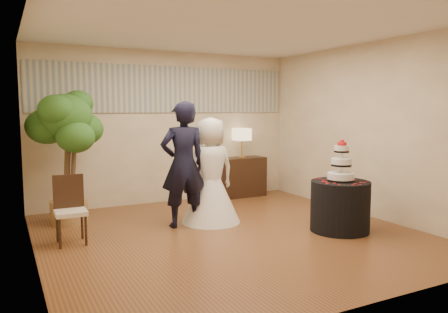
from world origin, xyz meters
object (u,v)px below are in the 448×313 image
groom (183,165)px  bride (211,170)px  cake_table (340,206)px  console (242,177)px  table_lamp (242,143)px  ficus_tree (67,156)px  wedding_cake (341,160)px  side_chair (71,210)px

groom → bride: bearing=-169.6°
groom → cake_table: size_ratio=2.23×
groom → console: bearing=-135.2°
table_lamp → ficus_tree: size_ratio=0.28×
bride → table_lamp: bride is taller
table_lamp → ficus_tree: (-3.37, -0.60, -0.04)m
wedding_cake → console: (-0.02, 2.83, -0.63)m
table_lamp → console: bearing=0.0°
console → wedding_cake: bearing=-90.9°
console → side_chair: size_ratio=1.06×
cake_table → side_chair: bearing=162.3°
console → table_lamp: bearing=0.0°
console → side_chair: 3.89m
cake_table → table_lamp: size_ratio=1.44×
bride → cake_table: bearing=133.9°
bride → side_chair: size_ratio=1.83×
groom → table_lamp: (1.88, 1.58, 0.15)m
bride → cake_table: size_ratio=1.94×
bride → wedding_cake: bearing=133.9°
table_lamp → ficus_tree: bearing=-169.9°
cake_table → table_lamp: bearing=90.3°
groom → table_lamp: bearing=-135.2°
wedding_cake → table_lamp: 2.83m
bride → wedding_cake: bride is taller
groom → ficus_tree: ficus_tree is taller
bride → ficus_tree: 2.18m
groom → ficus_tree: size_ratio=0.89×
cake_table → ficus_tree: 4.11m
side_chair → console: bearing=26.9°
table_lamp → side_chair: 3.94m
ficus_tree → table_lamp: bearing=10.1°
groom → wedding_cake: size_ratio=3.13×
cake_table → side_chair: 3.68m
bride → console: size_ratio=1.72×
console → cake_table: bearing=-90.9°
console → groom: bearing=-141.2°
side_chair → table_lamp: bearing=26.9°
wedding_cake → side_chair: 3.73m
console → ficus_tree: size_ratio=0.45×
cake_table → wedding_cake: (0.00, 0.00, 0.66)m
groom → console: size_ratio=1.97×
bride → ficus_tree: size_ratio=0.78×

